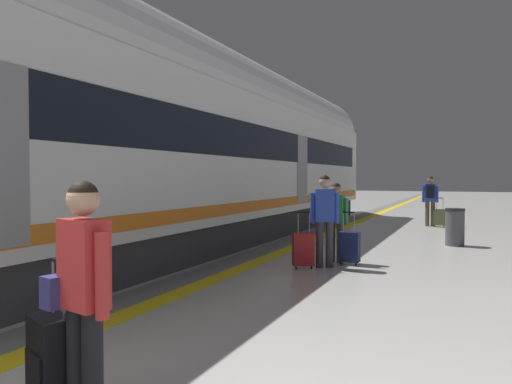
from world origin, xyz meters
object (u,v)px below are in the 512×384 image
at_px(suitcase_mid, 349,247).
at_px(passenger_far, 430,197).
at_px(suitcase_near, 303,249).
at_px(passenger_mid, 336,216).
at_px(high_speed_train, 146,136).
at_px(rolling_suitcase_foreground, 51,363).
at_px(traveller_foreground, 82,287).
at_px(passenger_near, 325,214).
at_px(waste_bin, 455,227).
at_px(suitcase_far, 440,217).

xyz_separation_m(suitcase_mid, passenger_far, (0.86, 8.43, 0.66)).
xyz_separation_m(suitcase_near, passenger_mid, (0.37, 0.95, 0.55)).
height_order(high_speed_train, suitcase_mid, high_speed_train).
distance_m(rolling_suitcase_foreground, suitcase_near, 6.05).
height_order(traveller_foreground, suitcase_mid, traveller_foreground).
relative_size(passenger_near, suitcase_mid, 1.67).
bearing_deg(high_speed_train, passenger_far, 62.76).
height_order(passenger_near, waste_bin, passenger_near).
distance_m(passenger_mid, suitcase_mid, 0.68).
xyz_separation_m(rolling_suitcase_foreground, suitcase_near, (-0.13, 6.05, -0.03)).
bearing_deg(waste_bin, suitcase_near, -119.45).
relative_size(high_speed_train, rolling_suitcase_foreground, 27.75).
bearing_deg(high_speed_train, traveller_foreground, -57.47).
distance_m(suitcase_mid, passenger_far, 8.50).
bearing_deg(traveller_foreground, suitcase_far, 84.70).
bearing_deg(waste_bin, passenger_far, 100.67).
xyz_separation_m(passenger_mid, suitcase_far, (1.50, 8.05, -0.58)).
bearing_deg(passenger_mid, high_speed_train, -162.04).
relative_size(suitcase_near, passenger_far, 0.61).
xyz_separation_m(suitcase_near, passenger_far, (1.55, 9.15, 0.65)).
bearing_deg(passenger_far, suitcase_near, -99.62).
distance_m(rolling_suitcase_foreground, suitcase_far, 15.15).
bearing_deg(rolling_suitcase_foreground, passenger_mid, 88.07).
relative_size(passenger_mid, passenger_far, 0.92).
bearing_deg(suitcase_far, suitcase_near, -101.73).
distance_m(rolling_suitcase_foreground, passenger_far, 15.28).
bearing_deg(suitcase_far, high_speed_train, -119.15).
bearing_deg(traveller_foreground, high_speed_train, 122.53).
bearing_deg(suitcase_near, suitcase_mid, 46.47).
bearing_deg(suitcase_mid, suitcase_far, 81.87).
distance_m(passenger_far, waste_bin, 4.92).
bearing_deg(passenger_mid, passenger_near, -93.92).
bearing_deg(passenger_mid, rolling_suitcase_foreground, -91.93).
relative_size(passenger_near, waste_bin, 1.88).
height_order(traveller_foreground, passenger_mid, traveller_foreground).
height_order(passenger_mid, waste_bin, passenger_mid).
bearing_deg(passenger_far, waste_bin, -79.33).
relative_size(high_speed_train, suitcase_near, 29.26).
distance_m(traveller_foreground, passenger_far, 15.29).
xyz_separation_m(high_speed_train, passenger_near, (3.60, 0.51, -1.51)).
bearing_deg(traveller_foreground, suitcase_near, 94.38).
bearing_deg(suitcase_mid, waste_bin, 64.00).
bearing_deg(suitcase_mid, passenger_mid, 144.46).
height_order(rolling_suitcase_foreground, waste_bin, rolling_suitcase_foreground).
height_order(suitcase_near, passenger_far, passenger_far).
relative_size(passenger_near, suitcase_near, 1.64).
xyz_separation_m(passenger_mid, passenger_far, (1.18, 8.20, 0.11)).
xyz_separation_m(passenger_mid, waste_bin, (2.09, 3.40, -0.45)).
xyz_separation_m(passenger_near, passenger_mid, (0.05, 0.67, -0.09)).
relative_size(high_speed_train, passenger_far, 17.93).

